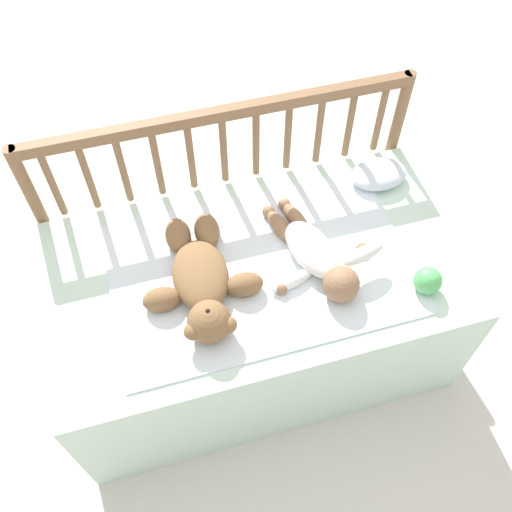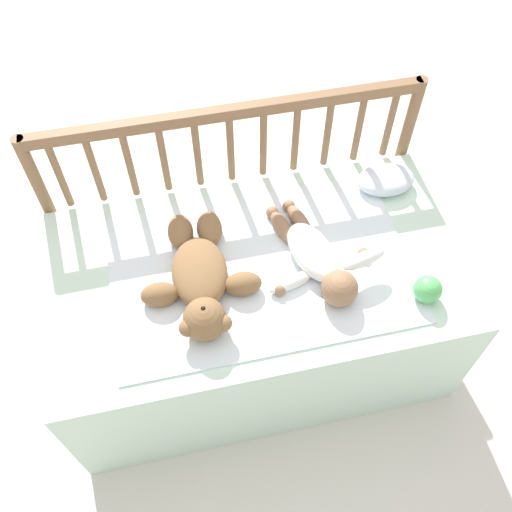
% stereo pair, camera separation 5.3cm
% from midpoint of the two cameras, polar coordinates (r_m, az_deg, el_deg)
% --- Properties ---
extents(ground_plane, '(12.00, 12.00, 0.00)m').
position_cam_midpoint_polar(ground_plane, '(2.02, 0.75, -8.65)').
color(ground_plane, silver).
extents(crib_mattress, '(1.18, 0.66, 0.47)m').
position_cam_midpoint_polar(crib_mattress, '(1.81, 0.83, -5.34)').
color(crib_mattress, silver).
rests_on(crib_mattress, ground_plane).
extents(crib_rail, '(1.18, 0.04, 0.76)m').
position_cam_midpoint_polar(crib_rail, '(1.78, -1.62, 9.39)').
color(crib_rail, brown).
rests_on(crib_rail, ground_plane).
extents(blanket, '(0.84, 0.54, 0.01)m').
position_cam_midpoint_polar(blanket, '(1.61, 1.38, -1.27)').
color(blanket, white).
rests_on(blanket, crib_mattress).
extents(teddy_bear, '(0.33, 0.42, 0.12)m').
position_cam_midpoint_polar(teddy_bear, '(1.55, -4.61, -2.23)').
color(teddy_bear, olive).
rests_on(teddy_bear, crib_mattress).
extents(baby, '(0.34, 0.40, 0.10)m').
position_cam_midpoint_polar(baby, '(1.60, 7.05, -0.22)').
color(baby, white).
rests_on(baby, crib_mattress).
extents(toy_ball, '(0.08, 0.08, 0.08)m').
position_cam_midpoint_polar(toy_ball, '(1.60, 17.71, -3.21)').
color(toy_ball, '#59BF66').
rests_on(toy_ball, crib_mattress).
extents(small_pillow, '(0.18, 0.13, 0.06)m').
position_cam_midpoint_polar(small_pillow, '(1.83, 13.67, 7.40)').
color(small_pillow, silver).
rests_on(small_pillow, crib_mattress).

